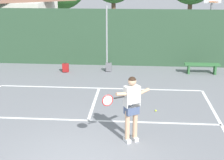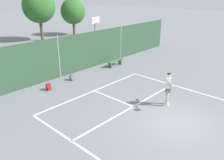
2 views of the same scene
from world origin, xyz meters
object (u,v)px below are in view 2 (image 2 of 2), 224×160
tennis_player (168,86)px  courtside_bench (115,62)px  backpack_grey (72,77)px  tennis_ball (144,89)px  basketball_hoop (96,31)px  backpack_red (49,87)px

tennis_player → courtside_bench: 7.34m
tennis_player → backpack_grey: 6.81m
backpack_grey → courtside_bench: courtside_bench is taller
backpack_grey → courtside_bench: (4.33, -0.06, 0.17)m
tennis_ball → backpack_grey: size_ratio=0.14×
basketball_hoop → tennis_player: size_ratio=1.91×
backpack_red → courtside_bench: size_ratio=0.29×
basketball_hoop → tennis_ball: basketball_hoop is taller
tennis_player → backpack_grey: bearing=100.0°
tennis_ball → backpack_grey: bearing=113.4°
tennis_player → courtside_bench: (3.15, 6.58, -0.75)m
tennis_ball → courtside_bench: bearing=62.5°
tennis_player → backpack_grey: size_ratio=4.01×
basketball_hoop → courtside_bench: bearing=-105.9°
tennis_player → backpack_red: size_ratio=4.01×
tennis_ball → basketball_hoop: bearing=67.0°
basketball_hoop → backpack_red: size_ratio=7.67×
backpack_grey → tennis_ball: bearing=-66.6°
tennis_ball → courtside_bench: size_ratio=0.04×
backpack_red → courtside_bench: (6.34, 0.20, 0.17)m
tennis_ball → tennis_player: bearing=-111.2°
basketball_hoop → backpack_grey: (-5.23, -3.10, -2.12)m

